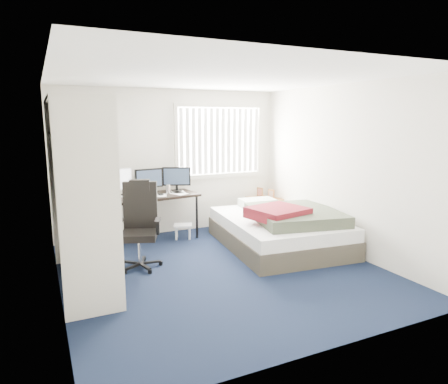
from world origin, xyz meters
name	(u,v)px	position (x,y,z in m)	size (l,w,h in m)	color
ground	(222,270)	(0.00, 0.00, 0.00)	(4.20, 4.20, 0.00)	black
room_shell	(222,157)	(0.00, 0.00, 1.51)	(4.20, 4.20, 4.20)	silver
window_assembly	(220,141)	(0.90, 2.04, 1.60)	(1.72, 0.09, 1.32)	white
closet	(82,175)	(-1.67, 0.27, 1.35)	(0.64, 1.84, 2.22)	beige
desk	(149,193)	(-0.51, 1.75, 0.79)	(1.63, 0.92, 1.22)	black
office_chair	(140,234)	(-0.94, 0.63, 0.45)	(0.71, 0.71, 1.18)	black
footstool	(183,228)	(0.01, 1.59, 0.19)	(0.37, 0.33, 0.24)	white
nightstand	(264,201)	(1.75, 1.85, 0.45)	(0.59, 0.83, 0.69)	brown
bed	(280,228)	(1.26, 0.54, 0.30)	(1.84, 2.32, 0.71)	#403A2E
pine_box	(93,280)	(-1.65, 0.05, 0.13)	(0.35, 0.27, 0.27)	#B07B58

